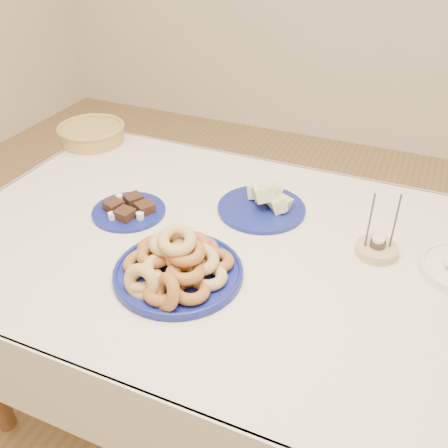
% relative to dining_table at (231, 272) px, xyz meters
% --- Properties ---
extents(ground, '(5.00, 5.00, 0.00)m').
position_rel_dining_table_xyz_m(ground, '(0.00, 0.00, -0.64)').
color(ground, olive).
rests_on(ground, ground).
extents(dining_table, '(1.71, 1.11, 0.75)m').
position_rel_dining_table_xyz_m(dining_table, '(0.00, 0.00, 0.00)').
color(dining_table, brown).
rests_on(dining_table, ground).
extents(donut_platter, '(0.42, 0.42, 0.16)m').
position_rel_dining_table_xyz_m(donut_platter, '(-0.07, -0.20, 0.14)').
color(donut_platter, navy).
rests_on(donut_platter, dining_table).
extents(melon_plate, '(0.33, 0.33, 0.10)m').
position_rel_dining_table_xyz_m(melon_plate, '(0.03, 0.21, 0.14)').
color(melon_plate, navy).
rests_on(melon_plate, dining_table).
extents(brownie_plate, '(0.29, 0.29, 0.04)m').
position_rel_dining_table_xyz_m(brownie_plate, '(-0.36, 0.02, 0.12)').
color(brownie_plate, navy).
rests_on(brownie_plate, dining_table).
extents(wicker_basket, '(0.35, 0.35, 0.07)m').
position_rel_dining_table_xyz_m(wicker_basket, '(-0.79, 0.42, 0.14)').
color(wicker_basket, olive).
rests_on(wicker_basket, dining_table).
extents(candle_holder, '(0.15, 0.15, 0.20)m').
position_rel_dining_table_xyz_m(candle_holder, '(0.40, 0.12, 0.12)').
color(candle_holder, tan).
rests_on(candle_holder, dining_table).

